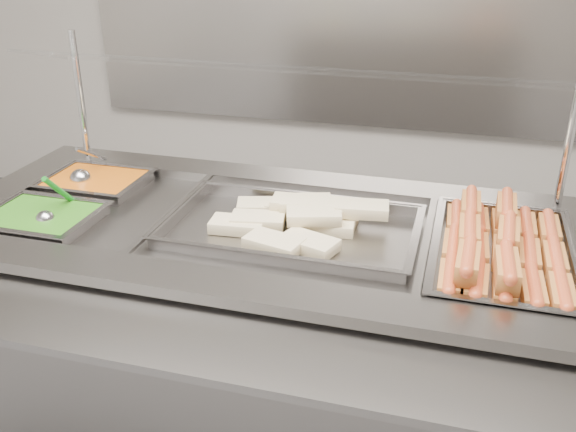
% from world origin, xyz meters
% --- Properties ---
extents(back_panel, '(3.00, 0.04, 1.20)m').
position_xyz_m(back_panel, '(0.00, 2.45, 1.20)').
color(back_panel, '#9C9792').
rests_on(back_panel, ground).
extents(steam_counter, '(1.88, 0.85, 0.90)m').
position_xyz_m(steam_counter, '(0.12, 0.49, 0.45)').
color(steam_counter, slate).
rests_on(steam_counter, ground).
extents(tray_rail, '(1.80, 0.40, 0.05)m').
position_xyz_m(tray_rail, '(0.11, -0.02, 0.85)').
color(tray_rail, slate).
rests_on(tray_rail, steam_counter).
extents(sneeze_guard, '(1.65, 0.31, 0.44)m').
position_xyz_m(sneeze_guard, '(0.12, 0.71, 1.26)').
color(sneeze_guard, silver).
rests_on(sneeze_guard, steam_counter).
extents(pan_hotdogs, '(0.35, 0.55, 0.10)m').
position_xyz_m(pan_hotdogs, '(0.74, 0.48, 0.85)').
color(pan_hotdogs, gray).
rests_on(pan_hotdogs, steam_counter).
extents(pan_wraps, '(0.68, 0.41, 0.07)m').
position_xyz_m(pan_wraps, '(0.18, 0.49, 0.87)').
color(pan_wraps, gray).
rests_on(pan_wraps, steam_counter).
extents(pan_beans, '(0.30, 0.24, 0.10)m').
position_xyz_m(pan_beans, '(-0.52, 0.64, 0.85)').
color(pan_beans, gray).
rests_on(pan_beans, steam_counter).
extents(pan_peas, '(0.30, 0.24, 0.10)m').
position_xyz_m(pan_peas, '(-0.52, 0.36, 0.85)').
color(pan_peas, gray).
rests_on(pan_peas, steam_counter).
extents(hotdogs_in_buns, '(0.31, 0.52, 0.12)m').
position_xyz_m(hotdogs_in_buns, '(0.73, 0.48, 0.90)').
color(hotdogs_in_buns, '#A95B23').
rests_on(hotdogs_in_buns, pan_hotdogs).
extents(tortilla_wraps, '(0.49, 0.35, 0.07)m').
position_xyz_m(tortilla_wraps, '(0.20, 0.53, 0.90)').
color(tortilla_wraps, '#CFB98B').
rests_on(tortilla_wraps, pan_wraps).
extents(ladle, '(0.07, 0.20, 0.14)m').
position_xyz_m(ladle, '(-0.56, 0.63, 0.90)').
color(ladle, '#BBBBC0').
rests_on(ladle, pan_beans).
extents(serving_spoon, '(0.06, 0.17, 0.15)m').
position_xyz_m(serving_spoon, '(-0.50, 0.35, 0.90)').
color(serving_spoon, '#BBBBC0').
rests_on(serving_spoon, pan_peas).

